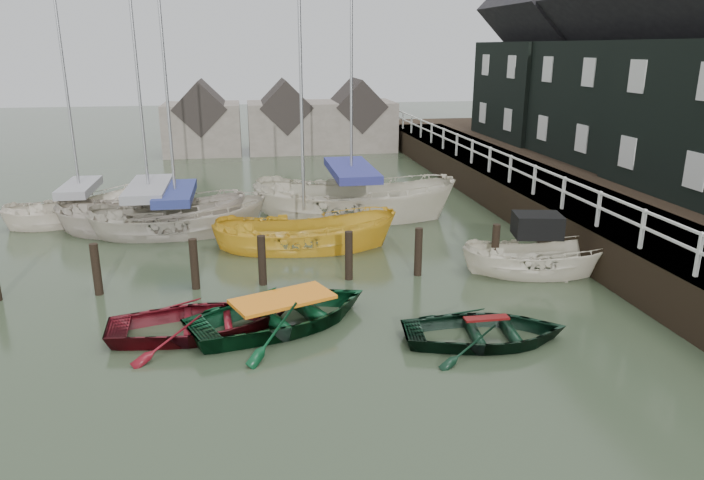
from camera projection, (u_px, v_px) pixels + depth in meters
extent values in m
plane|color=#2B3723|center=(319.00, 327.00, 14.65)|extent=(120.00, 120.00, 0.00)
cube|color=black|center=(524.00, 173.00, 25.17)|extent=(3.00, 32.00, 0.20)
cube|color=silver|center=(490.00, 148.00, 24.62)|extent=(0.06, 32.00, 0.06)
cube|color=silver|center=(490.00, 158.00, 24.74)|extent=(0.06, 32.00, 0.06)
cube|color=black|center=(644.00, 202.00, 26.47)|extent=(14.00, 38.00, 1.50)
cube|color=black|center=(629.00, 101.00, 27.17)|extent=(6.00, 7.00, 5.00)
cube|color=black|center=(553.00, 91.00, 33.76)|extent=(6.40, 7.00, 5.00)
cube|color=black|center=(561.00, 7.00, 32.50)|extent=(6.52, 7.14, 6.52)
cylinder|color=black|center=(97.00, 277.00, 16.44)|extent=(0.22, 0.22, 1.80)
cylinder|color=black|center=(195.00, 271.00, 16.84)|extent=(0.22, 0.22, 1.80)
cylinder|color=black|center=(262.00, 267.00, 17.13)|extent=(0.22, 0.22, 1.80)
cylinder|color=black|center=(349.00, 262.00, 17.51)|extent=(0.22, 0.22, 1.80)
cylinder|color=black|center=(418.00, 259.00, 17.84)|extent=(0.22, 0.22, 1.80)
cylinder|color=black|center=(495.00, 254.00, 18.20)|extent=(0.22, 0.22, 1.80)
cube|color=#665B51|center=(203.00, 129.00, 38.05)|extent=(4.50, 4.00, 3.00)
cube|color=#282321|center=(201.00, 107.00, 37.66)|extent=(3.18, 4.08, 3.18)
cube|color=#665B51|center=(285.00, 127.00, 38.85)|extent=(4.50, 4.00, 3.00)
cube|color=#282321|center=(285.00, 106.00, 38.46)|extent=(3.18, 4.08, 3.18)
cube|color=#665B51|center=(357.00, 125.00, 39.57)|extent=(4.50, 4.00, 3.00)
cube|color=#282321|center=(357.00, 104.00, 39.18)|extent=(3.18, 4.08, 3.18)
imported|color=#590C14|center=(200.00, 333.00, 14.33)|extent=(4.18, 3.13, 0.83)
imported|color=#083219|center=(284.00, 325.00, 14.73)|extent=(5.33, 4.62, 0.92)
imported|color=black|center=(485.00, 341.00, 13.94)|extent=(3.93, 3.01, 0.76)
imported|color=beige|center=(536.00, 274.00, 18.04)|extent=(4.54, 2.45, 1.66)
cube|color=black|center=(537.00, 225.00, 17.81)|extent=(1.47, 1.24, 0.65)
imported|color=#BAAD9E|center=(153.00, 231.00, 22.29)|extent=(6.95, 3.39, 2.58)
cylinder|color=#B2B2B7|center=(137.00, 75.00, 20.70)|extent=(0.10, 0.10, 7.89)
cube|color=gray|center=(149.00, 189.00, 21.83)|extent=(3.81, 1.82, 0.30)
imported|color=#BBB29F|center=(179.00, 233.00, 22.02)|extent=(6.20, 2.39, 2.38)
cylinder|color=#B2B2B7|center=(165.00, 69.00, 20.38)|extent=(0.10, 0.10, 8.49)
cube|color=navy|center=(175.00, 193.00, 21.60)|extent=(3.41, 1.27, 0.30)
imported|color=gold|center=(305.00, 248.00, 20.44)|extent=(6.13, 2.84, 2.29)
cylinder|color=#B2B2B7|center=(301.00, 97.00, 19.02)|extent=(0.10, 0.10, 7.07)
imported|color=beige|center=(351.00, 215.00, 24.32)|extent=(8.39, 5.38, 3.03)
cylinder|color=#B2B2B7|center=(351.00, 40.00, 22.40)|extent=(0.10, 0.10, 9.63)
cube|color=navy|center=(351.00, 170.00, 23.79)|extent=(4.59, 2.91, 0.30)
imported|color=beige|center=(84.00, 220.00, 23.61)|extent=(5.78, 4.10, 2.09)
cylinder|color=#B2B2B7|center=(65.00, 81.00, 22.10)|extent=(0.10, 0.10, 7.90)
cube|color=gray|center=(79.00, 187.00, 23.24)|extent=(3.16, 2.22, 0.30)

